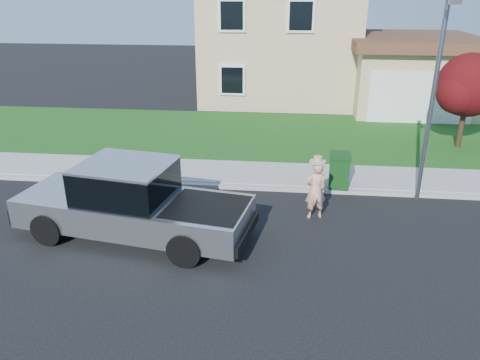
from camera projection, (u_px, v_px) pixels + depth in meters
The scene contains 10 objects.
ground at pixel (259, 236), 11.94m from camera, with size 80.00×80.00×0.00m, color black.
curb at pixel (298, 189), 14.48m from camera, with size 40.00×0.20×0.12m, color gray.
sidewalk at pixel (298, 176), 15.48m from camera, with size 40.00×2.00×0.15m, color gray.
lawn at pixel (297, 136), 19.62m from camera, with size 40.00×7.00×0.10m, color #194614.
house at pixel (304, 39), 25.62m from camera, with size 14.00×11.30×6.85m.
pickup_truck at pixel (133, 203), 11.60m from camera, with size 6.18×2.96×1.95m.
woman at pixel (316, 189), 12.56m from camera, with size 0.68×0.54×1.78m.
ornamental_tree at pixel (470, 88), 17.32m from camera, with size 2.60×2.34×3.57m.
trash_bin at pixel (339, 170), 14.30m from camera, with size 0.69×0.78×1.05m.
street_lamp at pixel (434, 91), 12.71m from camera, with size 0.28×0.73×5.70m.
Camera 1 is at (0.61, -10.46, 5.91)m, focal length 35.00 mm.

